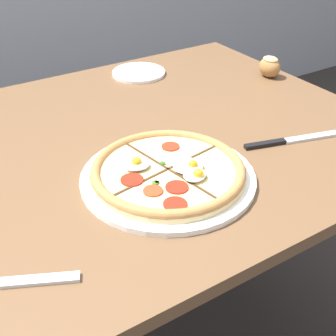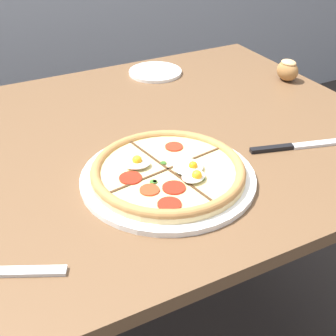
{
  "view_description": "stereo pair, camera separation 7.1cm",
  "coord_description": "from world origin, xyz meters",
  "px_view_note": "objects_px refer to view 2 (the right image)",
  "views": [
    {
      "loc": [
        -0.42,
        -0.88,
        1.3
      ],
      "look_at": [
        0.02,
        -0.19,
        0.78
      ],
      "focal_mm": 50.0,
      "sensor_mm": 36.0,
      "label": 1
    },
    {
      "loc": [
        -0.35,
        -0.91,
        1.3
      ],
      "look_at": [
        0.02,
        -0.19,
        0.78
      ],
      "focal_mm": 50.0,
      "sensor_mm": 36.0,
      "label": 2
    }
  ],
  "objects_px": {
    "bread_piece_near": "(288,70)",
    "side_saucer": "(155,72)",
    "pizza": "(168,173)",
    "dining_table": "(124,174)",
    "knife_main": "(299,146)"
  },
  "relations": [
    {
      "from": "dining_table",
      "to": "pizza",
      "type": "relative_size",
      "value": 3.64
    },
    {
      "from": "dining_table",
      "to": "pizza",
      "type": "distance_m",
      "value": 0.23
    },
    {
      "from": "dining_table",
      "to": "pizza",
      "type": "height_order",
      "value": "pizza"
    },
    {
      "from": "pizza",
      "to": "side_saucer",
      "type": "distance_m",
      "value": 0.6
    },
    {
      "from": "pizza",
      "to": "side_saucer",
      "type": "xyz_separation_m",
      "value": [
        0.24,
        0.55,
        -0.01
      ]
    },
    {
      "from": "side_saucer",
      "to": "pizza",
      "type": "bearing_deg",
      "value": -113.74
    },
    {
      "from": "dining_table",
      "to": "knife_main",
      "type": "relative_size",
      "value": 5.51
    },
    {
      "from": "dining_table",
      "to": "knife_main",
      "type": "height_order",
      "value": "knife_main"
    },
    {
      "from": "dining_table",
      "to": "knife_main",
      "type": "bearing_deg",
      "value": -31.27
    },
    {
      "from": "dining_table",
      "to": "side_saucer",
      "type": "bearing_deg",
      "value": 53.43
    },
    {
      "from": "knife_main",
      "to": "dining_table",
      "type": "bearing_deg",
      "value": 164.35
    },
    {
      "from": "bread_piece_near",
      "to": "pizza",
      "type": "bearing_deg",
      "value": -151.33
    },
    {
      "from": "bread_piece_near",
      "to": "side_saucer",
      "type": "distance_m",
      "value": 0.41
    },
    {
      "from": "bread_piece_near",
      "to": "knife_main",
      "type": "bearing_deg",
      "value": -125.61
    },
    {
      "from": "pizza",
      "to": "side_saucer",
      "type": "bearing_deg",
      "value": 66.26
    }
  ]
}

